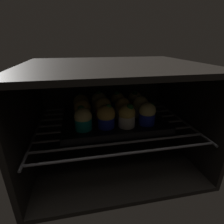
{
  "coord_description": "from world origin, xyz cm",
  "views": [
    {
      "loc": [
        -11.84,
        -35.32,
        42.33
      ],
      "look_at": [
        0.0,
        23.76,
        17.6
      ],
      "focal_mm": 27.86,
      "sensor_mm": 36.0,
      "label": 1
    }
  ],
  "objects_px": {
    "muffin_row0_col1": "(106,116)",
    "muffin_row2_col3": "(135,101)",
    "muffin_row1_col1": "(103,108)",
    "muffin_row1_col3": "(140,106)",
    "muffin_row0_col2": "(127,116)",
    "muffin_row0_col3": "(147,114)",
    "muffin_row2_col0": "(81,104)",
    "muffin_row2_col1": "(99,102)",
    "muffin_row0_col0": "(83,119)",
    "baking_tray": "(112,119)",
    "muffin_row1_col2": "(122,108)",
    "muffin_row1_col0": "(83,110)",
    "muffin_row2_col2": "(118,101)"
  },
  "relations": [
    {
      "from": "muffin_row0_col2",
      "to": "muffin_row2_col0",
      "type": "distance_m",
      "value": 0.21
    },
    {
      "from": "muffin_row0_col0",
      "to": "muffin_row0_col3",
      "type": "xyz_separation_m",
      "value": [
        0.22,
        -0.0,
        0.0
      ]
    },
    {
      "from": "muffin_row1_col0",
      "to": "muffin_row2_col0",
      "type": "height_order",
      "value": "same"
    },
    {
      "from": "muffin_row0_col3",
      "to": "muffin_row2_col0",
      "type": "distance_m",
      "value": 0.27
    },
    {
      "from": "muffin_row0_col3",
      "to": "muffin_row2_col3",
      "type": "bearing_deg",
      "value": 88.34
    },
    {
      "from": "baking_tray",
      "to": "muffin_row0_col0",
      "type": "height_order",
      "value": "muffin_row0_col0"
    },
    {
      "from": "muffin_row1_col1",
      "to": "muffin_row1_col3",
      "type": "distance_m",
      "value": 0.14
    },
    {
      "from": "muffin_row2_col2",
      "to": "baking_tray",
      "type": "bearing_deg",
      "value": -117.37
    },
    {
      "from": "muffin_row0_col1",
      "to": "muffin_row1_col3",
      "type": "relative_size",
      "value": 1.04
    },
    {
      "from": "baking_tray",
      "to": "muffin_row2_col3",
      "type": "distance_m",
      "value": 0.14
    },
    {
      "from": "baking_tray",
      "to": "muffin_row1_col0",
      "type": "bearing_deg",
      "value": 179.32
    },
    {
      "from": "muffin_row0_col1",
      "to": "muffin_row1_col1",
      "type": "relative_size",
      "value": 1.01
    },
    {
      "from": "muffin_row0_col0",
      "to": "muffin_row0_col2",
      "type": "bearing_deg",
      "value": -3.13
    },
    {
      "from": "muffin_row1_col1",
      "to": "muffin_row2_col0",
      "type": "relative_size",
      "value": 1.03
    },
    {
      "from": "baking_tray",
      "to": "muffin_row2_col1",
      "type": "bearing_deg",
      "value": 116.17
    },
    {
      "from": "muffin_row2_col2",
      "to": "muffin_row0_col0",
      "type": "bearing_deg",
      "value": -135.85
    },
    {
      "from": "muffin_row0_col1",
      "to": "muffin_row2_col1",
      "type": "relative_size",
      "value": 0.96
    },
    {
      "from": "baking_tray",
      "to": "muffin_row0_col3",
      "type": "distance_m",
      "value": 0.14
    },
    {
      "from": "muffin_row0_col1",
      "to": "muffin_row2_col0",
      "type": "distance_m",
      "value": 0.17
    },
    {
      "from": "muffin_row1_col2",
      "to": "muffin_row2_col1",
      "type": "bearing_deg",
      "value": 135.12
    },
    {
      "from": "muffin_row1_col0",
      "to": "muffin_row1_col3",
      "type": "height_order",
      "value": "same"
    },
    {
      "from": "baking_tray",
      "to": "muffin_row1_col1",
      "type": "bearing_deg",
      "value": 174.78
    },
    {
      "from": "baking_tray",
      "to": "muffin_row0_col3",
      "type": "bearing_deg",
      "value": -34.08
    },
    {
      "from": "muffin_row2_col0",
      "to": "muffin_row2_col1",
      "type": "distance_m",
      "value": 0.07
    },
    {
      "from": "muffin_row0_col0",
      "to": "muffin_row1_col1",
      "type": "distance_m",
      "value": 0.11
    },
    {
      "from": "muffin_row0_col3",
      "to": "muffin_row1_col2",
      "type": "relative_size",
      "value": 1.02
    },
    {
      "from": "muffin_row0_col2",
      "to": "muffin_row0_col3",
      "type": "distance_m",
      "value": 0.07
    },
    {
      "from": "muffin_row0_col3",
      "to": "muffin_row2_col2",
      "type": "relative_size",
      "value": 0.97
    },
    {
      "from": "baking_tray",
      "to": "muffin_row0_col3",
      "type": "xyz_separation_m",
      "value": [
        0.11,
        -0.07,
        0.04
      ]
    },
    {
      "from": "muffin_row0_col2",
      "to": "muffin_row2_col3",
      "type": "relative_size",
      "value": 1.02
    },
    {
      "from": "muffin_row0_col2",
      "to": "muffin_row1_col0",
      "type": "height_order",
      "value": "muffin_row0_col2"
    },
    {
      "from": "muffin_row1_col1",
      "to": "muffin_row2_col1",
      "type": "relative_size",
      "value": 0.95
    },
    {
      "from": "muffin_row0_col3",
      "to": "muffin_row1_col0",
      "type": "xyz_separation_m",
      "value": [
        -0.22,
        0.08,
        0.0
      ]
    },
    {
      "from": "muffin_row0_col0",
      "to": "muffin_row0_col2",
      "type": "xyz_separation_m",
      "value": [
        0.15,
        -0.01,
        0.0
      ]
    },
    {
      "from": "baking_tray",
      "to": "muffin_row2_col3",
      "type": "xyz_separation_m",
      "value": [
        0.11,
        0.08,
        0.04
      ]
    },
    {
      "from": "muffin_row0_col1",
      "to": "muffin_row2_col3",
      "type": "xyz_separation_m",
      "value": [
        0.15,
        0.14,
        -0.0
      ]
    },
    {
      "from": "muffin_row0_col2",
      "to": "muffin_row1_col1",
      "type": "relative_size",
      "value": 1.01
    },
    {
      "from": "muffin_row0_col2",
      "to": "muffin_row2_col3",
      "type": "height_order",
      "value": "muffin_row0_col2"
    },
    {
      "from": "muffin_row0_col2",
      "to": "muffin_row1_col2",
      "type": "bearing_deg",
      "value": 86.82
    },
    {
      "from": "muffin_row0_col1",
      "to": "muffin_row1_col3",
      "type": "bearing_deg",
      "value": 25.51
    },
    {
      "from": "baking_tray",
      "to": "muffin_row1_col3",
      "type": "relative_size",
      "value": 4.51
    },
    {
      "from": "muffin_row0_col3",
      "to": "muffin_row1_col1",
      "type": "bearing_deg",
      "value": 151.72
    },
    {
      "from": "muffin_row1_col1",
      "to": "muffin_row2_col3",
      "type": "height_order",
      "value": "same"
    },
    {
      "from": "muffin_row0_col3",
      "to": "muffin_row2_col3",
      "type": "distance_m",
      "value": 0.15
    },
    {
      "from": "muffin_row1_col1",
      "to": "muffin_row2_col0",
      "type": "bearing_deg",
      "value": 136.18
    },
    {
      "from": "muffin_row0_col0",
      "to": "muffin_row1_col0",
      "type": "distance_m",
      "value": 0.07
    },
    {
      "from": "muffin_row1_col0",
      "to": "muffin_row2_col1",
      "type": "height_order",
      "value": "muffin_row2_col1"
    },
    {
      "from": "muffin_row0_col1",
      "to": "muffin_row1_col2",
      "type": "distance_m",
      "value": 0.1
    },
    {
      "from": "muffin_row0_col2",
      "to": "muffin_row2_col0",
      "type": "relative_size",
      "value": 1.04
    },
    {
      "from": "muffin_row1_col3",
      "to": "muffin_row1_col0",
      "type": "bearing_deg",
      "value": 179.4
    }
  ]
}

